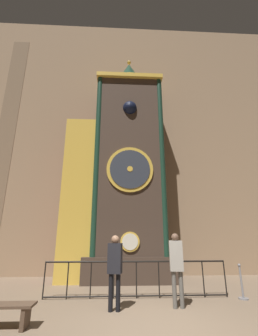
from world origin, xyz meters
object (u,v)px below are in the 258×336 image
(clock_tower, at_px, (119,173))
(stanchion_post, at_px, (242,288))
(visitor_near, at_px, (115,264))
(visitor_far, at_px, (176,262))

(clock_tower, bearing_deg, stanchion_post, -37.23)
(clock_tower, bearing_deg, visitor_near, -91.74)
(visitor_near, relative_size, stanchion_post, 1.86)
(visitor_near, distance_m, stanchion_post, 3.85)
(clock_tower, relative_size, stanchion_post, 11.30)
(clock_tower, distance_m, visitor_far, 5.05)
(clock_tower, height_order, stanchion_post, clock_tower)
(visitor_far, bearing_deg, clock_tower, 121.78)
(clock_tower, relative_size, visitor_far, 5.91)
(clock_tower, height_order, visitor_far, clock_tower)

